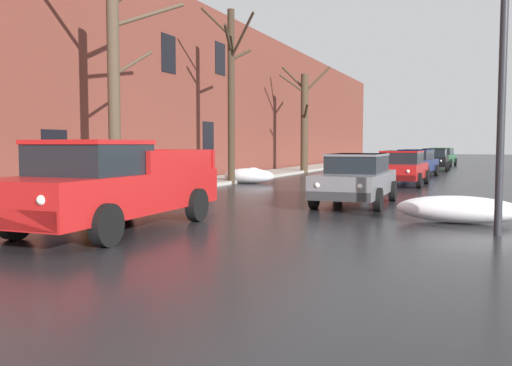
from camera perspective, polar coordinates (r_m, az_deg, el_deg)
left_sidewalk_slab at (r=23.11m, az=-5.94°, el=0.02°), size 2.40×80.00×0.14m
brick_townhouse_facade at (r=24.05m, az=-9.63°, el=9.91°), size 0.63×80.00×8.33m
snow_bank_near_corner_left at (r=23.68m, az=-0.72°, el=0.75°), size 2.31×0.97×0.69m
snow_bank_along_left_kerb at (r=12.49m, az=20.31°, el=-2.61°), size 2.58×0.92×0.58m
bare_tree_second_along_sidewalk at (r=16.61m, az=-14.55°, el=10.98°), size 2.77×3.68×7.31m
bare_tree_mid_block at (r=23.31m, az=-2.57°, el=9.59°), size 2.27×2.73×7.31m
bare_tree_far_down_block at (r=32.72m, az=5.04°, el=6.59°), size 2.94×1.93×6.38m
pickup_truck_red_approaching_near_lane at (r=11.01m, az=-14.84°, el=-0.24°), size 2.27×5.48×1.76m
sedan_grey_parked_kerbside_close at (r=15.56m, az=10.42°, el=0.55°), size 1.91×4.49×1.42m
sedan_red_parked_kerbside_mid at (r=23.29m, az=14.89°, el=1.61°), size 1.98×4.12×1.42m
sedan_darkblue_parked_far_down_block at (r=29.84m, az=16.28°, el=2.09°), size 2.16×4.54×1.42m
sedan_black_queued_behind_truck at (r=37.59m, az=18.09°, el=2.41°), size 1.87×4.17×1.42m
sedan_green_at_far_intersection at (r=45.22m, az=18.73°, el=2.64°), size 2.25×4.19×1.42m
fire_hydrant at (r=14.35m, az=-17.12°, el=-1.43°), size 0.42×0.22×0.71m
street_lamp_post at (r=11.10m, az=24.40°, el=14.05°), size 0.44×0.24×6.63m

